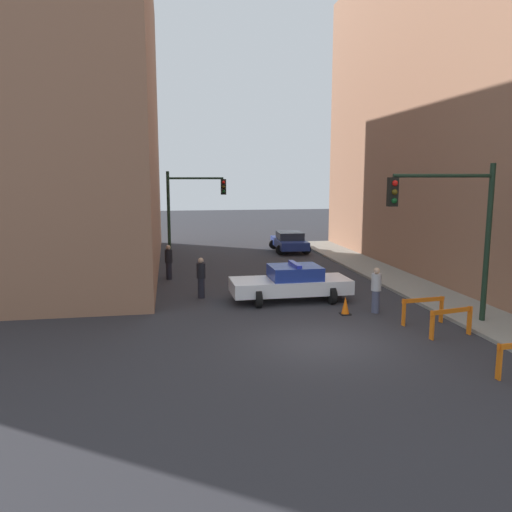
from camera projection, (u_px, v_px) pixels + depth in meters
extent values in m
plane|color=#2D2D33|center=(321.00, 342.00, 14.90)|extent=(120.00, 120.00, 0.00)
cube|color=gray|center=(508.00, 329.00, 15.94)|extent=(2.40, 44.00, 0.12)
cube|color=#93664C|center=(13.00, 112.00, 25.20)|extent=(14.00, 20.00, 16.21)
cylinder|color=black|center=(487.00, 243.00, 16.36)|extent=(0.18, 0.18, 5.20)
cylinder|color=black|center=(444.00, 176.00, 15.72)|extent=(3.40, 0.12, 0.12)
cube|color=black|center=(393.00, 192.00, 15.51)|extent=(0.30, 0.22, 0.90)
sphere|color=red|center=(395.00, 183.00, 15.33)|extent=(0.18, 0.18, 0.18)
sphere|color=#4C3D0C|center=(395.00, 192.00, 15.37)|extent=(0.18, 0.18, 0.18)
sphere|color=#0C4219|center=(394.00, 201.00, 15.41)|extent=(0.18, 0.18, 0.18)
cylinder|color=black|center=(169.00, 217.00, 28.87)|extent=(0.18, 0.18, 5.20)
cylinder|color=black|center=(196.00, 178.00, 28.79)|extent=(3.20, 0.12, 0.12)
cube|color=black|center=(223.00, 187.00, 29.14)|extent=(0.30, 0.22, 0.90)
sphere|color=red|center=(224.00, 182.00, 28.96)|extent=(0.18, 0.18, 0.18)
sphere|color=#4C3D0C|center=(224.00, 187.00, 29.00)|extent=(0.18, 0.18, 0.18)
sphere|color=#0C4219|center=(224.00, 192.00, 29.04)|extent=(0.18, 0.18, 0.18)
cube|color=white|center=(290.00, 286.00, 19.83)|extent=(4.73, 1.92, 0.55)
cube|color=navy|center=(295.00, 272.00, 19.78)|extent=(2.00, 1.66, 0.52)
cylinder|color=black|center=(258.00, 299.00, 18.77)|extent=(0.23, 0.66, 0.66)
cylinder|color=black|center=(250.00, 289.00, 20.42)|extent=(0.23, 0.66, 0.66)
cylinder|color=black|center=(332.00, 296.00, 19.31)|extent=(0.23, 0.66, 0.66)
cylinder|color=black|center=(318.00, 286.00, 20.96)|extent=(0.23, 0.66, 0.66)
cube|color=#2633BF|center=(295.00, 264.00, 19.73)|extent=(0.22, 1.39, 0.12)
cube|color=navy|center=(289.00, 243.00, 32.90)|extent=(1.97, 4.37, 0.52)
cube|color=#232833|center=(290.00, 236.00, 32.65)|extent=(1.66, 1.87, 0.48)
cylinder|color=black|center=(273.00, 244.00, 34.13)|extent=(0.63, 0.24, 0.62)
cylinder|color=black|center=(297.00, 244.00, 34.35)|extent=(0.63, 0.24, 0.62)
cylinder|color=black|center=(280.00, 250.00, 31.52)|extent=(0.63, 0.24, 0.62)
cylinder|color=black|center=(306.00, 249.00, 31.74)|extent=(0.63, 0.24, 0.62)
cylinder|color=black|center=(201.00, 288.00, 20.28)|extent=(0.39, 0.39, 0.82)
cylinder|color=black|center=(201.00, 271.00, 20.17)|extent=(0.50, 0.50, 0.62)
sphere|color=tan|center=(201.00, 260.00, 20.10)|extent=(0.31, 0.31, 0.22)
cylinder|color=black|center=(169.00, 271.00, 23.97)|extent=(0.33, 0.33, 0.82)
cylinder|color=black|center=(169.00, 256.00, 23.86)|extent=(0.42, 0.42, 0.62)
sphere|color=tan|center=(168.00, 247.00, 23.79)|extent=(0.26, 0.26, 0.22)
cylinder|color=#474C66|center=(376.00, 302.00, 18.08)|extent=(0.37, 0.37, 0.82)
cylinder|color=#B2B2B7|center=(376.00, 282.00, 17.97)|extent=(0.47, 0.47, 0.62)
sphere|color=tan|center=(377.00, 271.00, 17.90)|extent=(0.29, 0.29, 0.22)
cube|color=orange|center=(499.00, 362.00, 12.07)|extent=(0.06, 0.16, 0.90)
cube|color=orange|center=(452.00, 311.00, 15.24)|extent=(1.58, 0.35, 0.14)
cube|color=orange|center=(432.00, 325.00, 15.05)|extent=(0.08, 0.17, 0.90)
cube|color=orange|center=(469.00, 321.00, 15.55)|extent=(0.08, 0.17, 0.90)
cube|color=orange|center=(423.00, 300.00, 16.60)|extent=(1.60, 0.21, 0.14)
cube|color=orange|center=(404.00, 313.00, 16.47)|extent=(0.07, 0.16, 0.90)
cube|color=orange|center=(441.00, 309.00, 16.85)|extent=(0.07, 0.16, 0.90)
cube|color=black|center=(345.00, 314.00, 17.89)|extent=(0.36, 0.36, 0.04)
cone|color=#F2600C|center=(345.00, 305.00, 17.84)|extent=(0.28, 0.28, 0.62)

